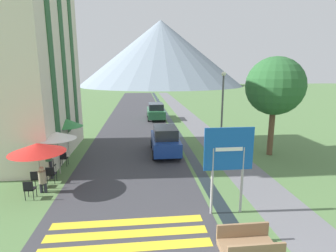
{
  "coord_description": "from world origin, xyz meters",
  "views": [
    {
      "loc": [
        -1.96,
        -5.07,
        5.41
      ],
      "look_at": [
        -0.37,
        10.0,
        2.19
      ],
      "focal_mm": 28.0,
      "sensor_mm": 36.0,
      "label": 1
    }
  ],
  "objects_px": {
    "cafe_umbrella_front_red": "(37,148)",
    "cafe_umbrella_rear_green": "(67,123)",
    "cafe_chair_middle": "(50,165)",
    "person_seated_near": "(42,178)",
    "parked_car_far": "(156,111)",
    "footbridge": "(249,246)",
    "streetlamp": "(222,106)",
    "cafe_chair_nearest": "(29,188)",
    "cafe_chair_far_left": "(64,158)",
    "hotel_building": "(14,49)",
    "road_sign": "(228,157)",
    "cafe_chair_near_right": "(51,173)",
    "cafe_umbrella_middle_white": "(57,135)",
    "parked_car_near": "(165,140)",
    "tree_by_path": "(275,86)",
    "cafe_chair_near_left": "(36,178)",
    "person_standing_terrace": "(49,160)"
  },
  "relations": [
    {
      "from": "hotel_building",
      "to": "cafe_umbrella_front_red",
      "type": "bearing_deg",
      "value": -62.28
    },
    {
      "from": "parked_car_far",
      "to": "streetlamp",
      "type": "xyz_separation_m",
      "value": [
        3.59,
        -12.75,
        2.24
      ]
    },
    {
      "from": "cafe_umbrella_middle_white",
      "to": "cafe_umbrella_rear_green",
      "type": "relative_size",
      "value": 0.93
    },
    {
      "from": "parked_car_far",
      "to": "tree_by_path",
      "type": "relative_size",
      "value": 0.73
    },
    {
      "from": "cafe_umbrella_middle_white",
      "to": "streetlamp",
      "type": "distance_m",
      "value": 10.08
    },
    {
      "from": "road_sign",
      "to": "parked_car_far",
      "type": "relative_size",
      "value": 0.74
    },
    {
      "from": "cafe_chair_near_right",
      "to": "tree_by_path",
      "type": "distance_m",
      "value": 13.73
    },
    {
      "from": "cafe_chair_middle",
      "to": "cafe_umbrella_front_red",
      "type": "xyz_separation_m",
      "value": [
        0.23,
        -2.06,
        1.54
      ]
    },
    {
      "from": "footbridge",
      "to": "cafe_chair_far_left",
      "type": "height_order",
      "value": "cafe_chair_far_left"
    },
    {
      "from": "cafe_chair_nearest",
      "to": "person_standing_terrace",
      "type": "bearing_deg",
      "value": 95.93
    },
    {
      "from": "cafe_chair_far_left",
      "to": "cafe_umbrella_middle_white",
      "type": "xyz_separation_m",
      "value": [
        0.11,
        -1.16,
        1.59
      ]
    },
    {
      "from": "hotel_building",
      "to": "cafe_chair_far_left",
      "type": "xyz_separation_m",
      "value": [
        2.97,
        -2.21,
        -6.16
      ]
    },
    {
      "from": "footbridge",
      "to": "cafe_umbrella_front_red",
      "type": "height_order",
      "value": "cafe_umbrella_front_red"
    },
    {
      "from": "parked_car_far",
      "to": "footbridge",
      "type": "bearing_deg",
      "value": -86.29
    },
    {
      "from": "tree_by_path",
      "to": "footbridge",
      "type": "bearing_deg",
      "value": -120.03
    },
    {
      "from": "hotel_building",
      "to": "person_seated_near",
      "type": "relative_size",
      "value": 10.08
    },
    {
      "from": "hotel_building",
      "to": "streetlamp",
      "type": "distance_m",
      "value": 13.22
    },
    {
      "from": "parked_car_near",
      "to": "cafe_chair_near_right",
      "type": "xyz_separation_m",
      "value": [
        -5.97,
        -4.09,
        -0.4
      ]
    },
    {
      "from": "cafe_chair_near_right",
      "to": "cafe_chair_far_left",
      "type": "relative_size",
      "value": 1.0
    },
    {
      "from": "cafe_umbrella_front_red",
      "to": "cafe_umbrella_middle_white",
      "type": "relative_size",
      "value": 1.05
    },
    {
      "from": "cafe_chair_near_right",
      "to": "cafe_chair_middle",
      "type": "xyz_separation_m",
      "value": [
        -0.4,
        1.2,
        0.0
      ]
    },
    {
      "from": "cafe_chair_near_right",
      "to": "cafe_chair_far_left",
      "type": "xyz_separation_m",
      "value": [
        -0.05,
        2.37,
        0.0
      ]
    },
    {
      "from": "footbridge",
      "to": "person_seated_near",
      "type": "relative_size",
      "value": 1.38
    },
    {
      "from": "cafe_umbrella_rear_green",
      "to": "person_standing_terrace",
      "type": "bearing_deg",
      "value": -91.24
    },
    {
      "from": "footbridge",
      "to": "person_seated_near",
      "type": "xyz_separation_m",
      "value": [
        -7.6,
        4.82,
        0.46
      ]
    },
    {
      "from": "parked_car_near",
      "to": "cafe_chair_near_left",
      "type": "bearing_deg",
      "value": -144.77
    },
    {
      "from": "cafe_umbrella_front_red",
      "to": "cafe_umbrella_rear_green",
      "type": "xyz_separation_m",
      "value": [
        -0.01,
        4.9,
        0.16
      ]
    },
    {
      "from": "cafe_chair_far_left",
      "to": "cafe_umbrella_rear_green",
      "type": "height_order",
      "value": "cafe_umbrella_rear_green"
    },
    {
      "from": "cafe_chair_middle",
      "to": "cafe_umbrella_rear_green",
      "type": "distance_m",
      "value": 3.32
    },
    {
      "from": "cafe_chair_near_right",
      "to": "person_seated_near",
      "type": "relative_size",
      "value": 0.69
    },
    {
      "from": "person_standing_terrace",
      "to": "tree_by_path",
      "type": "relative_size",
      "value": 0.27
    },
    {
      "from": "hotel_building",
      "to": "cafe_chair_far_left",
      "type": "height_order",
      "value": "hotel_building"
    },
    {
      "from": "parked_car_near",
      "to": "cafe_chair_near_right",
      "type": "distance_m",
      "value": 7.25
    },
    {
      "from": "cafe_chair_middle",
      "to": "cafe_umbrella_front_red",
      "type": "distance_m",
      "value": 2.58
    },
    {
      "from": "person_standing_terrace",
      "to": "tree_by_path",
      "type": "bearing_deg",
      "value": 11.21
    },
    {
      "from": "cafe_umbrella_middle_white",
      "to": "cafe_umbrella_rear_green",
      "type": "bearing_deg",
      "value": 94.82
    },
    {
      "from": "cafe_umbrella_rear_green",
      "to": "road_sign",
      "type": "bearing_deg",
      "value": -44.27
    },
    {
      "from": "hotel_building",
      "to": "streetlamp",
      "type": "height_order",
      "value": "hotel_building"
    },
    {
      "from": "road_sign",
      "to": "cafe_chair_middle",
      "type": "xyz_separation_m",
      "value": [
        -8.02,
        4.75,
        -1.75
      ]
    },
    {
      "from": "cafe_chair_nearest",
      "to": "cafe_chair_far_left",
      "type": "relative_size",
      "value": 1.0
    },
    {
      "from": "parked_car_far",
      "to": "streetlamp",
      "type": "relative_size",
      "value": 0.86
    },
    {
      "from": "hotel_building",
      "to": "road_sign",
      "type": "relative_size",
      "value": 3.67
    },
    {
      "from": "cafe_chair_nearest",
      "to": "streetlamp",
      "type": "distance_m",
      "value": 11.81
    },
    {
      "from": "hotel_building",
      "to": "person_seated_near",
      "type": "distance_m",
      "value": 8.71
    },
    {
      "from": "cafe_umbrella_front_red",
      "to": "cafe_umbrella_rear_green",
      "type": "bearing_deg",
      "value": 90.11
    },
    {
      "from": "cafe_chair_nearest",
      "to": "cafe_umbrella_middle_white",
      "type": "xyz_separation_m",
      "value": [
        0.42,
        2.84,
        1.59
      ]
    },
    {
      "from": "cafe_chair_middle",
      "to": "person_seated_near",
      "type": "distance_m",
      "value": 2.25
    },
    {
      "from": "tree_by_path",
      "to": "cafe_chair_middle",
      "type": "bearing_deg",
      "value": -171.55
    },
    {
      "from": "streetlamp",
      "to": "cafe_chair_near_left",
      "type": "bearing_deg",
      "value": -156.55
    },
    {
      "from": "parked_car_near",
      "to": "cafe_chair_middle",
      "type": "distance_m",
      "value": 7.01
    }
  ]
}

